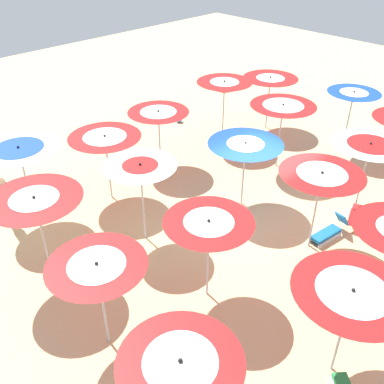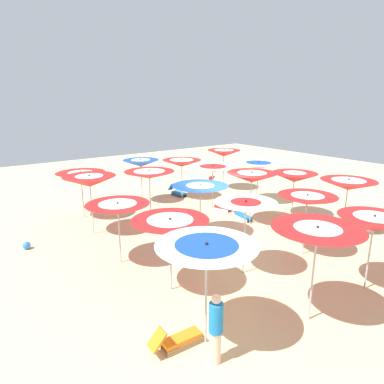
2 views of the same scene
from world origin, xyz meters
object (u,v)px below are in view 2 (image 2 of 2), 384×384
(beach_umbrella_8, at_px, (213,169))
(lounger_5, at_px, (363,227))
(beach_umbrella_3, at_px, (258,166))
(beach_ball, at_px, (26,245))
(beach_umbrella_18, at_px, (90,181))
(beach_umbrella_5, at_px, (374,224))
(beach_umbrella_1, at_px, (348,185))
(beach_umbrella_6, at_px, (307,200))
(beach_umbrella_15, at_px, (206,254))
(lounger_2, at_px, (242,215))
(lounger_4, at_px, (178,192))
(lounger_1, at_px, (214,183))
(beach_umbrella_9, at_px, (182,163))
(beach_umbrella_13, at_px, (149,175))
(beachgoer_0, at_px, (216,328))
(beach_umbrella_11, at_px, (246,207))
(lounger_0, at_px, (178,339))
(beach_umbrella_10, at_px, (317,235))
(beach_umbrella_19, at_px, (81,176))
(beach_umbrella_14, at_px, (141,163))
(beach_umbrella_16, at_px, (170,225))
(beach_umbrella_12, at_px, (200,189))
(beach_umbrella_7, at_px, (252,177))
(beach_umbrella_4, at_px, (224,153))
(beach_umbrella_17, at_px, (118,209))
(beach_umbrella_2, at_px, (294,177))

(beach_umbrella_8, bearing_deg, lounger_5, 117.13)
(beach_umbrella_3, xyz_separation_m, beach_ball, (11.45, -0.92, -1.85))
(beach_umbrella_18, bearing_deg, beach_umbrella_5, 118.14)
(beach_umbrella_1, distance_m, beach_umbrella_5, 4.73)
(beach_umbrella_6, xyz_separation_m, beach_ball, (7.90, -6.44, -1.89))
(beach_umbrella_15, relative_size, lounger_2, 1.87)
(beach_umbrella_6, relative_size, lounger_4, 1.74)
(lounger_5, bearing_deg, lounger_1, -49.89)
(beach_umbrella_6, bearing_deg, lounger_1, -112.41)
(beach_umbrella_9, distance_m, beach_umbrella_13, 3.95)
(beach_ball, bearing_deg, beachgoer_0, 102.67)
(beach_umbrella_11, height_order, lounger_4, beach_umbrella_11)
(lounger_0, relative_size, lounger_4, 0.99)
(beach_umbrella_10, bearing_deg, lounger_4, -108.61)
(beach_umbrella_15, height_order, beach_umbrella_19, beach_umbrella_15)
(beach_umbrella_14, bearing_deg, beach_umbrella_1, 118.25)
(lounger_0, bearing_deg, beach_umbrella_16, 63.62)
(beach_umbrella_6, xyz_separation_m, beach_umbrella_12, (1.92, -3.57, -0.06))
(lounger_1, bearing_deg, beach_umbrella_5, -4.31)
(beach_umbrella_11, xyz_separation_m, lounger_0, (3.63, 1.58, -2.03))
(beach_umbrella_19, bearing_deg, beach_umbrella_1, 134.06)
(beach_umbrella_8, bearing_deg, lounger_2, 95.33)
(beach_umbrella_16, xyz_separation_m, lounger_5, (-9.03, 1.05, -1.81))
(beach_umbrella_6, height_order, beach_umbrella_13, beach_umbrella_13)
(lounger_1, relative_size, lounger_2, 0.96)
(beach_umbrella_8, distance_m, lounger_1, 5.15)
(beach_umbrella_7, distance_m, beach_umbrella_19, 7.79)
(beach_umbrella_6, bearing_deg, beach_umbrella_3, -122.70)
(beach_umbrella_8, height_order, lounger_0, beach_umbrella_8)
(beach_umbrella_1, relative_size, beachgoer_0, 1.42)
(beach_umbrella_18, height_order, lounger_0, beach_umbrella_18)
(beach_umbrella_4, distance_m, beach_umbrella_13, 6.84)
(beach_umbrella_17, relative_size, beach_umbrella_19, 0.97)
(beach_umbrella_13, xyz_separation_m, lounger_5, (-6.51, 6.57, -1.97))
(beach_umbrella_1, xyz_separation_m, beach_umbrella_10, (6.34, 2.76, 0.27))
(beach_umbrella_2, xyz_separation_m, beach_umbrella_18, (8.35, -3.61, 0.31))
(beach_umbrella_19, distance_m, lounger_5, 12.65)
(beach_umbrella_4, bearing_deg, beach_umbrella_19, -0.70)
(lounger_0, xyz_separation_m, beachgoer_0, (-0.38, 0.84, 0.63))
(beach_umbrella_14, bearing_deg, beach_umbrella_10, 82.19)
(beach_umbrella_1, relative_size, lounger_1, 1.79)
(beach_umbrella_1, bearing_deg, lounger_4, -74.55)
(beach_umbrella_5, height_order, beach_umbrella_11, beach_umbrella_11)
(beach_umbrella_5, bearing_deg, beach_umbrella_10, -2.47)
(beach_umbrella_6, height_order, beachgoer_0, beach_umbrella_6)
(beach_umbrella_14, relative_size, lounger_0, 1.87)
(beach_umbrella_1, height_order, lounger_4, beach_umbrella_1)
(lounger_1, bearing_deg, beach_umbrella_17, -40.87)
(beach_umbrella_11, height_order, beachgoer_0, beach_umbrella_11)
(beach_umbrella_16, bearing_deg, beach_umbrella_3, -151.66)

